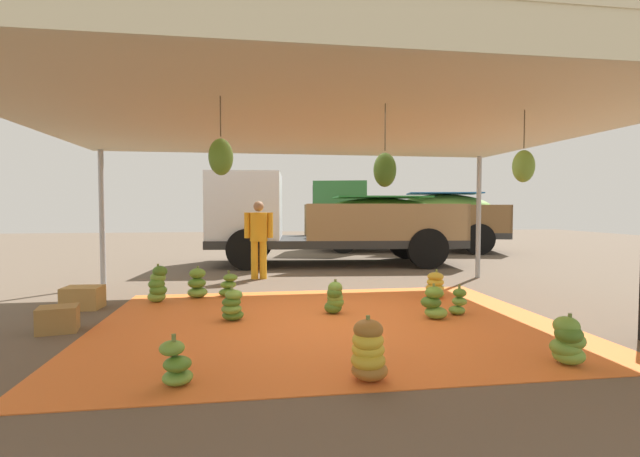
% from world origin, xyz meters
% --- Properties ---
extents(ground_plane, '(40.00, 40.00, 0.00)m').
position_xyz_m(ground_plane, '(0.00, 3.00, 0.00)').
color(ground_plane, brown).
extents(tarp_orange, '(5.91, 4.52, 0.01)m').
position_xyz_m(tarp_orange, '(0.00, 0.00, 0.01)').
color(tarp_orange, orange).
rests_on(tarp_orange, ground).
extents(tent_canopy, '(8.00, 7.00, 2.65)m').
position_xyz_m(tent_canopy, '(0.01, -0.11, 2.57)').
color(tent_canopy, '#9EA0A5').
rests_on(tent_canopy, ground).
extents(banana_bunch_0, '(0.35, 0.35, 0.44)m').
position_xyz_m(banana_bunch_0, '(-1.63, -1.88, 0.18)').
color(banana_bunch_0, '#6B9E38').
rests_on(banana_bunch_0, tarp_orange).
extents(banana_bunch_1, '(0.43, 0.42, 0.47)m').
position_xyz_m(banana_bunch_1, '(1.43, -0.01, 0.21)').
color(banana_bunch_1, '#75A83D').
rests_on(banana_bunch_1, tarp_orange).
extents(banana_bunch_2, '(0.39, 0.42, 0.46)m').
position_xyz_m(banana_bunch_2, '(-1.25, 0.26, 0.20)').
color(banana_bunch_2, '#477523').
rests_on(banana_bunch_2, tarp_orange).
extents(banana_bunch_3, '(0.41, 0.41, 0.43)m').
position_xyz_m(banana_bunch_3, '(-1.39, 1.98, 0.18)').
color(banana_bunch_3, '#60932D').
rests_on(banana_bunch_3, tarp_orange).
extents(banana_bunch_4, '(0.44, 0.44, 0.52)m').
position_xyz_m(banana_bunch_4, '(-1.90, 1.91, 0.23)').
color(banana_bunch_4, '#75A83D').
rests_on(banana_bunch_4, tarp_orange).
extents(banana_bunch_5, '(0.39, 0.40, 0.48)m').
position_xyz_m(banana_bunch_5, '(1.99, 1.30, 0.21)').
color(banana_bunch_5, gold).
rests_on(banana_bunch_5, tarp_orange).
extents(banana_bunch_6, '(0.41, 0.41, 0.49)m').
position_xyz_m(banana_bunch_6, '(1.97, -1.91, 0.23)').
color(banana_bunch_6, '#75A83D').
rests_on(banana_bunch_6, tarp_orange).
extents(banana_bunch_7, '(0.37, 0.39, 0.60)m').
position_xyz_m(banana_bunch_7, '(-2.47, 1.64, 0.28)').
color(banana_bunch_7, '#75A83D').
rests_on(banana_bunch_7, tarp_orange).
extents(banana_bunch_8, '(0.35, 0.33, 0.49)m').
position_xyz_m(banana_bunch_8, '(0.15, 0.46, 0.23)').
color(banana_bunch_8, '#477523').
rests_on(banana_bunch_8, tarp_orange).
extents(banana_bunch_9, '(0.42, 0.43, 0.56)m').
position_xyz_m(banana_bunch_9, '(-0.00, -2.01, 0.26)').
color(banana_bunch_9, '#996628').
rests_on(banana_bunch_9, tarp_orange).
extents(banana_bunch_10, '(0.34, 0.31, 0.43)m').
position_xyz_m(banana_bunch_10, '(1.85, 0.15, 0.18)').
color(banana_bunch_10, '#6B9E38').
rests_on(banana_bunch_10, tarp_orange).
extents(cargo_truck_main, '(6.68, 3.03, 2.40)m').
position_xyz_m(cargo_truck_main, '(0.92, 6.15, 1.20)').
color(cargo_truck_main, '#2D2D2D').
rests_on(cargo_truck_main, ground).
extents(cargo_truck_far, '(6.72, 3.77, 2.40)m').
position_xyz_m(cargo_truck_far, '(4.19, 9.33, 1.25)').
color(cargo_truck_far, '#2D2D2D').
rests_on(cargo_truck_far, ground).
extents(worker_0, '(0.60, 0.37, 1.64)m').
position_xyz_m(worker_0, '(-0.86, 3.82, 0.96)').
color(worker_0, orange).
rests_on(worker_0, ground).
extents(crate_0, '(0.55, 0.43, 0.33)m').
position_xyz_m(crate_0, '(-3.49, 1.35, 0.16)').
color(crate_0, '#B78947').
rests_on(crate_0, ground).
extents(crate_1, '(0.50, 0.43, 0.31)m').
position_xyz_m(crate_1, '(-3.32, 0.06, 0.15)').
color(crate_1, olive).
rests_on(crate_1, ground).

